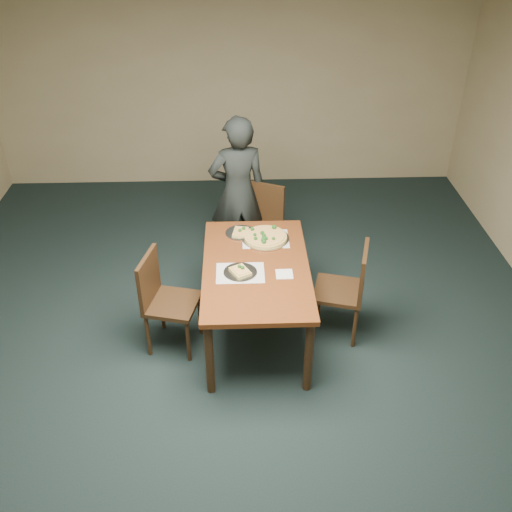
{
  "coord_description": "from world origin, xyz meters",
  "views": [
    {
      "loc": [
        0.07,
        -3.14,
        3.5
      ],
      "look_at": [
        0.22,
        0.82,
        0.85
      ],
      "focal_mm": 40.0,
      "sensor_mm": 36.0,
      "label": 1
    }
  ],
  "objects_px": {
    "chair_left": "(163,297)",
    "slice_plate_near": "(240,272)",
    "slice_plate_far": "(241,232)",
    "diner": "(238,193)",
    "pizza_pan": "(265,237)",
    "dining_table": "(256,275)",
    "chair_right": "(348,286)",
    "chair_far": "(261,222)"
  },
  "relations": [
    {
      "from": "chair_left",
      "to": "slice_plate_near",
      "type": "distance_m",
      "value": 0.71
    },
    {
      "from": "chair_left",
      "to": "slice_plate_far",
      "type": "bearing_deg",
      "value": -33.59
    },
    {
      "from": "diner",
      "to": "pizza_pan",
      "type": "distance_m",
      "value": 0.84
    },
    {
      "from": "pizza_pan",
      "to": "dining_table",
      "type": "bearing_deg",
      "value": -103.38
    },
    {
      "from": "chair_right",
      "to": "chair_far",
      "type": "bearing_deg",
      "value": -132.25
    },
    {
      "from": "chair_right",
      "to": "pizza_pan",
      "type": "xyz_separation_m",
      "value": [
        -0.71,
        0.43,
        0.26
      ]
    },
    {
      "from": "chair_right",
      "to": "diner",
      "type": "distance_m",
      "value": 1.58
    },
    {
      "from": "slice_plate_far",
      "to": "diner",
      "type": "bearing_deg",
      "value": 91.46
    },
    {
      "from": "chair_left",
      "to": "slice_plate_near",
      "type": "xyz_separation_m",
      "value": [
        0.66,
        -0.0,
        0.25
      ]
    },
    {
      "from": "chair_right",
      "to": "diner",
      "type": "height_order",
      "value": "diner"
    },
    {
      "from": "slice_plate_near",
      "to": "slice_plate_far",
      "type": "height_order",
      "value": "slice_plate_near"
    },
    {
      "from": "pizza_pan",
      "to": "slice_plate_far",
      "type": "height_order",
      "value": "pizza_pan"
    },
    {
      "from": "dining_table",
      "to": "chair_right",
      "type": "distance_m",
      "value": 0.82
    },
    {
      "from": "dining_table",
      "to": "pizza_pan",
      "type": "bearing_deg",
      "value": 76.62
    },
    {
      "from": "dining_table",
      "to": "pizza_pan",
      "type": "relative_size",
      "value": 3.5
    },
    {
      "from": "slice_plate_far",
      "to": "dining_table",
      "type": "bearing_deg",
      "value": -77.0
    },
    {
      "from": "chair_right",
      "to": "slice_plate_near",
      "type": "xyz_separation_m",
      "value": [
        -0.94,
        -0.09,
        0.25
      ]
    },
    {
      "from": "pizza_pan",
      "to": "chair_far",
      "type": "bearing_deg",
      "value": 90.85
    },
    {
      "from": "diner",
      "to": "slice_plate_far",
      "type": "relative_size",
      "value": 5.8
    },
    {
      "from": "chair_far",
      "to": "chair_left",
      "type": "xyz_separation_m",
      "value": [
        -0.89,
        -1.22,
        0.0
      ]
    },
    {
      "from": "chair_far",
      "to": "diner",
      "type": "distance_m",
      "value": 0.39
    },
    {
      "from": "slice_plate_near",
      "to": "chair_right",
      "type": "bearing_deg",
      "value": 5.74
    },
    {
      "from": "chair_far",
      "to": "chair_right",
      "type": "relative_size",
      "value": 1.0
    },
    {
      "from": "slice_plate_far",
      "to": "pizza_pan",
      "type": "bearing_deg",
      "value": -25.95
    },
    {
      "from": "pizza_pan",
      "to": "slice_plate_near",
      "type": "height_order",
      "value": "pizza_pan"
    },
    {
      "from": "chair_left",
      "to": "chair_right",
      "type": "bearing_deg",
      "value": -73.21
    },
    {
      "from": "dining_table",
      "to": "diner",
      "type": "distance_m",
      "value": 1.25
    },
    {
      "from": "chair_right",
      "to": "slice_plate_near",
      "type": "distance_m",
      "value": 0.98
    },
    {
      "from": "dining_table",
      "to": "chair_far",
      "type": "xyz_separation_m",
      "value": [
        0.09,
        1.12,
        -0.14
      ]
    },
    {
      "from": "dining_table",
      "to": "pizza_pan",
      "type": "xyz_separation_m",
      "value": [
        0.1,
        0.42,
        0.12
      ]
    },
    {
      "from": "dining_table",
      "to": "chair_left",
      "type": "height_order",
      "value": "chair_left"
    },
    {
      "from": "diner",
      "to": "slice_plate_far",
      "type": "height_order",
      "value": "diner"
    },
    {
      "from": "diner",
      "to": "slice_plate_near",
      "type": "xyz_separation_m",
      "value": [
        0.01,
        -1.33,
        -0.05
      ]
    },
    {
      "from": "chair_left",
      "to": "slice_plate_near",
      "type": "relative_size",
      "value": 3.25
    },
    {
      "from": "dining_table",
      "to": "slice_plate_far",
      "type": "distance_m",
      "value": 0.55
    },
    {
      "from": "diner",
      "to": "slice_plate_far",
      "type": "xyz_separation_m",
      "value": [
        0.02,
        -0.7,
        -0.05
      ]
    },
    {
      "from": "dining_table",
      "to": "slice_plate_near",
      "type": "relative_size",
      "value": 5.36
    },
    {
      "from": "dining_table",
      "to": "slice_plate_far",
      "type": "relative_size",
      "value": 5.36
    },
    {
      "from": "diner",
      "to": "chair_far",
      "type": "bearing_deg",
      "value": 145.31
    },
    {
      "from": "chair_right",
      "to": "slice_plate_far",
      "type": "bearing_deg",
      "value": -104.6
    },
    {
      "from": "chair_far",
      "to": "slice_plate_far",
      "type": "bearing_deg",
      "value": -85.72
    },
    {
      "from": "dining_table",
      "to": "slice_plate_near",
      "type": "distance_m",
      "value": 0.2
    }
  ]
}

